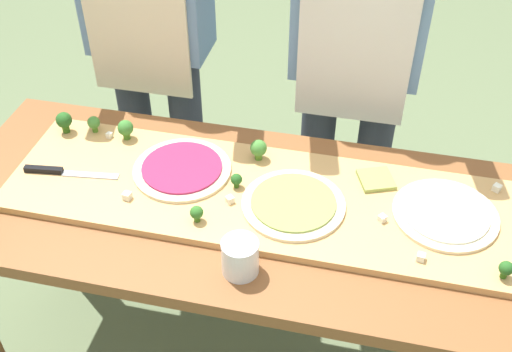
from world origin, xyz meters
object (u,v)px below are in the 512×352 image
at_px(broccoli_floret_front_mid, 506,269).
at_px(cook_right, 357,45).
at_px(chefs_knife, 58,171).
at_px(cheese_crumble_a, 230,200).
at_px(pizza_slice_far_right, 376,180).
at_px(cheese_crumble_d, 421,257).
at_px(broccoli_floret_back_mid, 236,180).
at_px(cheese_crumble_c, 109,135).
at_px(pizza_whole_pesto_green, 293,204).
at_px(pizza_whole_white_garlic, 445,214).
at_px(cheese_crumble_b, 127,196).
at_px(flour_cup, 240,259).
at_px(cook_left, 148,22).
at_px(broccoli_floret_back_left, 64,121).
at_px(pizza_whole_beet_magenta, 182,169).
at_px(cheese_crumble_e, 497,188).
at_px(broccoli_floret_front_left, 197,213).
at_px(broccoli_floret_center_right, 126,128).
at_px(prep_table, 236,234).
at_px(broccoli_floret_center_left, 94,123).
at_px(broccoli_floret_back_right, 259,149).
at_px(cheese_crumble_f, 382,219).

height_order(broccoli_floret_front_mid, cook_right, cook_right).
bearing_deg(chefs_knife, cheese_crumble_a, -1.12).
height_order(pizza_slice_far_right, cheese_crumble_d, cheese_crumble_d).
distance_m(broccoli_floret_back_mid, cheese_crumble_c, 0.45).
distance_m(pizza_whole_pesto_green, pizza_whole_white_garlic, 0.40).
xyz_separation_m(pizza_whole_white_garlic, cheese_crumble_b, (-0.83, -0.12, 0.00)).
height_order(flour_cup, cook_left, cook_left).
xyz_separation_m(broccoli_floret_back_left, flour_cup, (0.65, -0.40, -0.02)).
relative_size(pizza_whole_beet_magenta, cook_right, 0.17).
height_order(chefs_knife, cook_right, cook_right).
bearing_deg(cheese_crumble_e, pizza_whole_beet_magenta, -172.74).
bearing_deg(cook_right, broccoli_floret_back_mid, -116.14).
bearing_deg(cheese_crumble_d, cheese_crumble_b, 176.49).
bearing_deg(cheese_crumble_b, chefs_knife, 165.96).
distance_m(broccoli_floret_back_left, flour_cup, 0.76).
distance_m(broccoli_floret_front_left, broccoli_floret_center_right, 0.42).
height_order(prep_table, broccoli_floret_center_left, broccoli_floret_center_left).
xyz_separation_m(broccoli_floret_front_left, broccoli_floret_back_right, (0.10, 0.28, 0.01)).
distance_m(cheese_crumble_d, cheese_crumble_f, 0.15).
relative_size(broccoli_floret_center_right, cook_left, 0.04).
xyz_separation_m(prep_table, flour_cup, (0.07, -0.22, 0.16)).
distance_m(pizza_whole_pesto_green, flour_cup, 0.25).
bearing_deg(flour_cup, cook_left, 122.53).
bearing_deg(broccoli_floret_back_mid, cheese_crumble_f, -6.94).
relative_size(prep_table, cheese_crumble_e, 81.98).
height_order(broccoli_floret_front_left, cook_right, cook_right).
height_order(pizza_whole_white_garlic, pizza_slice_far_right, pizza_whole_white_garlic).
xyz_separation_m(broccoli_floret_center_right, cheese_crumble_c, (-0.05, -0.01, -0.03)).
relative_size(pizza_whole_white_garlic, cheese_crumble_a, 14.61).
distance_m(broccoli_floret_back_left, cheese_crumble_f, 0.98).
relative_size(broccoli_floret_front_mid, cheese_crumble_b, 2.41).
xyz_separation_m(broccoli_floret_front_left, cook_left, (-0.36, 0.68, 0.16)).
xyz_separation_m(broccoli_floret_back_mid, cheese_crumble_d, (0.50, -0.16, -0.02)).
bearing_deg(flour_cup, cheese_crumble_b, 155.75).
height_order(broccoli_floret_back_mid, cheese_crumble_e, broccoli_floret_back_mid).
relative_size(chefs_knife, flour_cup, 2.87).
distance_m(pizza_slice_far_right, cheese_crumble_c, 0.80).
xyz_separation_m(broccoli_floret_center_left, flour_cup, (0.56, -0.42, -0.01)).
bearing_deg(broccoli_floret_back_mid, cheese_crumble_a, -91.83).
relative_size(broccoli_floret_front_left, flour_cup, 0.50).
bearing_deg(broccoli_floret_back_mid, broccoli_floret_center_left, 162.63).
bearing_deg(pizza_whole_white_garlic, broccoli_floret_center_left, 172.27).
height_order(cheese_crumble_c, flour_cup, flour_cup).
bearing_deg(broccoli_floret_front_left, pizza_slice_far_right, 30.57).
relative_size(broccoli_floret_back_mid, cheese_crumble_f, 2.41).
bearing_deg(cheese_crumble_b, cheese_crumble_c, 122.44).
bearing_deg(cheese_crumble_a, pizza_whole_white_garlic, 7.50).
relative_size(broccoli_floret_back_left, broccoli_floret_center_right, 1.08).
bearing_deg(cheese_crumble_f, cheese_crumble_a, -177.82).
bearing_deg(pizza_whole_beet_magenta, broccoli_floret_center_left, 159.41).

